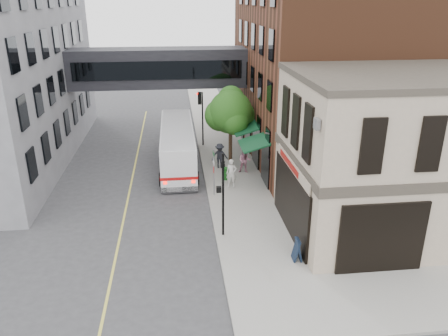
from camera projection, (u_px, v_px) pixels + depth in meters
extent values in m
plane|color=#38383A|center=(220.00, 258.00, 21.06)|extent=(120.00, 120.00, 0.00)
cube|color=gray|center=(226.00, 157.00, 34.19)|extent=(4.00, 60.00, 0.15)
cube|color=tan|center=(389.00, 158.00, 22.38)|extent=(10.00, 8.00, 8.15)
cube|color=#38332B|center=(390.00, 156.00, 22.35)|extent=(10.12, 8.12, 0.50)
cube|color=#38332B|center=(402.00, 75.00, 20.84)|extent=(10.12, 8.12, 0.30)
cube|color=black|center=(291.00, 202.00, 22.65)|extent=(0.14, 6.40, 3.40)
cube|color=black|center=(290.00, 202.00, 22.65)|extent=(0.04, 5.90, 3.00)
cube|color=maroon|center=(289.00, 163.00, 22.49)|extent=(0.03, 3.60, 0.32)
cube|color=#562E1A|center=(328.00, 64.00, 33.45)|extent=(12.00, 18.00, 14.00)
cube|color=#0E3E1F|center=(242.00, 121.00, 33.02)|extent=(1.80, 13.00, 0.40)
cube|color=black|center=(159.00, 68.00, 35.02)|extent=(14.00, 3.00, 3.00)
cube|color=black|center=(158.00, 71.00, 33.59)|extent=(13.00, 0.08, 1.40)
cube|color=black|center=(159.00, 65.00, 36.46)|extent=(13.00, 0.08, 1.40)
cylinder|color=black|center=(223.00, 196.00, 22.07)|extent=(0.12, 0.12, 4.50)
cube|color=black|center=(219.00, 189.00, 21.92)|extent=(0.25, 0.22, 0.30)
imported|color=black|center=(223.00, 161.00, 21.40)|extent=(0.20, 0.16, 1.00)
cylinder|color=black|center=(203.00, 119.00, 35.95)|extent=(0.12, 0.12, 4.50)
cube|color=black|center=(200.00, 115.00, 35.80)|extent=(0.25, 0.22, 0.30)
cube|color=black|center=(200.00, 98.00, 35.29)|extent=(0.28, 0.28, 1.00)
sphere|color=#FF0C05|center=(197.00, 94.00, 35.15)|extent=(0.18, 0.18, 0.18)
cylinder|color=gray|center=(214.00, 173.00, 26.97)|extent=(0.08, 0.08, 3.00)
cube|color=white|center=(214.00, 162.00, 26.72)|extent=(0.03, 0.75, 0.22)
cube|color=#0C591E|center=(214.00, 154.00, 26.52)|extent=(0.03, 0.70, 0.18)
cube|color=#B20C0C|center=(214.00, 170.00, 26.90)|extent=(0.03, 0.30, 0.40)
cylinder|color=#382619|center=(230.00, 143.00, 32.75)|extent=(0.28, 0.28, 2.80)
sphere|color=#165318|center=(231.00, 112.00, 31.88)|extent=(3.20, 3.20, 3.20)
sphere|color=#165318|center=(240.00, 115.00, 32.57)|extent=(2.20, 2.20, 2.20)
sphere|color=#165318|center=(221.00, 115.00, 32.19)|extent=(2.40, 2.40, 2.40)
sphere|color=#165318|center=(231.00, 99.00, 32.15)|extent=(2.00, 2.00, 2.00)
cube|color=#D8CC4C|center=(131.00, 182.00, 29.77)|extent=(0.12, 40.00, 0.01)
cube|color=white|center=(177.00, 145.00, 32.34)|extent=(2.35, 10.78, 2.72)
cube|color=black|center=(177.00, 139.00, 32.17)|extent=(2.40, 10.60, 0.98)
cube|color=#B20C0C|center=(178.00, 151.00, 32.51)|extent=(2.40, 10.80, 0.21)
cylinder|color=black|center=(161.00, 180.00, 28.96)|extent=(0.28, 0.94, 0.94)
cylinder|color=black|center=(197.00, 178.00, 29.21)|extent=(0.28, 0.94, 0.94)
cylinder|color=black|center=(163.00, 144.00, 35.90)|extent=(0.28, 0.94, 0.94)
cylinder|color=black|center=(192.00, 143.00, 36.15)|extent=(0.28, 0.94, 0.94)
imported|color=silver|center=(231.00, 173.00, 28.40)|extent=(0.75, 0.57, 1.86)
imported|color=pink|center=(245.00, 161.00, 30.71)|extent=(0.99, 0.85, 1.79)
imported|color=#212229|center=(220.00, 156.00, 31.57)|extent=(1.26, 0.82, 1.84)
cube|color=#125015|center=(226.00, 174.00, 29.68)|extent=(0.52, 0.49, 0.85)
cube|color=black|center=(297.00, 250.00, 20.51)|extent=(0.41, 0.62, 1.08)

